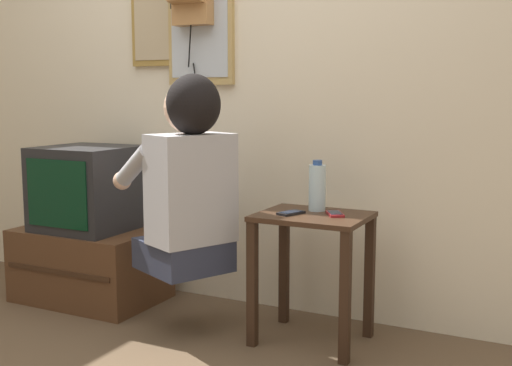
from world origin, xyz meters
The scene contains 10 objects.
wall_back centered at (0.00, 1.08, 1.27)m, with size 6.80×0.05×2.55m.
side_table centered at (0.53, 0.71, 0.43)m, with size 0.47×0.38×0.58m.
person centered at (0.00, 0.53, 0.73)m, with size 0.62×0.55×0.88m.
tv_stand centered at (-0.75, 0.72, 0.19)m, with size 0.74×0.50×0.39m.
television centered at (-0.75, 0.72, 0.60)m, with size 0.47×0.46×0.44m.
framed_picture centered at (-0.51, 1.04, 1.46)m, with size 0.32×0.03×0.45m.
wall_mirror centered at (-0.24, 1.04, 1.52)m, with size 0.38×0.03×0.75m.
cell_phone_held centered at (0.45, 0.66, 0.58)m, with size 0.10×0.14×0.01m.
cell_phone_spare centered at (0.62, 0.73, 0.58)m, with size 0.12×0.14×0.01m.
water_bottle centered at (0.51, 0.79, 0.68)m, with size 0.08×0.08×0.23m.
Camera 1 is at (1.55, -1.85, 1.09)m, focal length 45.00 mm.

